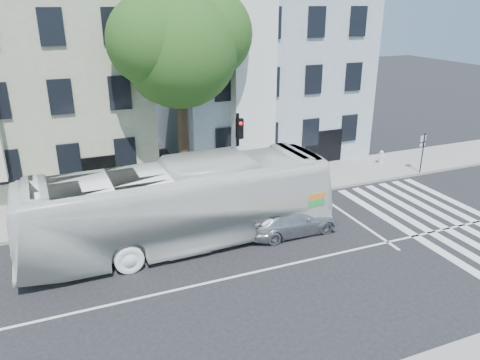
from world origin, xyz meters
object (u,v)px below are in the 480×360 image
sedan (291,220)px  traffic_signal (239,148)px  fire_hydrant (381,157)px  bus (181,205)px

sedan → traffic_signal: traffic_signal is taller
traffic_signal → fire_hydrant: (10.67, 2.43, -2.49)m
sedan → traffic_signal: size_ratio=0.90×
sedan → traffic_signal: (-1.07, 3.56, 2.45)m
bus → traffic_signal: size_ratio=2.75×
fire_hydrant → traffic_signal: bearing=-167.2°
bus → fire_hydrant: 15.29m
bus → traffic_signal: (3.68, 2.71, 1.25)m
bus → traffic_signal: bearing=-55.3°
bus → traffic_signal: traffic_signal is taller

